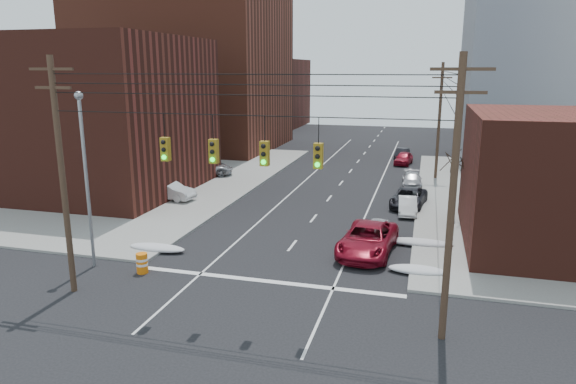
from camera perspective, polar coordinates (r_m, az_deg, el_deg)
The scene contains 27 objects.
ground at distance 20.80m, azimuth -8.32°, elevation -16.65°, with size 160.00×160.00×0.00m, color black.
sidewalk_nw at distance 56.35m, azimuth -22.86°, elevation 1.91°, with size 40.00×40.00×0.15m, color gray.
building_brick_tall at distance 71.80m, azimuth -11.33°, elevation 16.97°, with size 24.00×20.00×30.00m, color brown.
building_brick_near at distance 48.54m, azimuth -22.46°, elevation 7.92°, with size 20.00×16.00×13.00m, color #4D1F17.
building_brick_far at distance 96.48m, azimuth -5.22°, elevation 10.89°, with size 22.00×18.00×12.00m, color #4D1F17.
building_glass at distance 87.97m, azimuth 26.70°, elevation 12.55°, with size 20.00×18.00×22.00m, color gray.
utility_pole_left at distance 25.52m, azimuth -23.82°, elevation 1.94°, with size 2.20×0.28×11.00m.
utility_pole_right at distance 19.97m, azimuth 17.80°, elevation -0.52°, with size 2.20×0.28×11.00m.
utility_pole_far at distance 50.62m, azimuth 16.46°, elevation 7.76°, with size 2.20×0.28×11.00m.
traffic_signals at distance 20.96m, azimuth -5.53°, elevation 4.58°, with size 17.00×0.42×2.02m.
street_light at distance 28.50m, azimuth -21.61°, elevation 2.75°, with size 0.44×0.44×9.32m.
bare_tree at distance 37.35m, azimuth 18.09°, elevation 0.36°, with size 2.09×2.20×4.93m.
snow_nw at distance 31.13m, azimuth -14.35°, elevation -6.02°, with size 3.50×1.08×0.42m, color silver.
snow_ne at distance 27.84m, azimuth 14.18°, elevation -8.39°, with size 3.00×1.08×0.42m, color silver.
snow_east_far at distance 32.07m, azimuth 14.37°, elevation -5.44°, with size 4.00×1.08×0.42m, color silver.
red_pickup at distance 30.00m, azimuth 8.84°, elevation -5.21°, with size 2.81×6.09×1.69m, color maroon.
parked_car_a at distance 32.41m, azimuth 9.82°, elevation -4.23°, with size 1.48×3.67×1.25m, color silver.
parked_car_b at distance 38.65m, azimuth 13.14°, elevation -1.50°, with size 1.30×3.72×1.22m, color white.
parked_car_c at distance 40.72m, azimuth 13.27°, elevation -0.62°, with size 2.31×5.01×1.39m, color black.
parked_car_d at distance 47.70m, azimuth 13.60°, elevation 1.32°, with size 1.73×4.24×1.23m, color #9F9EA2.
parked_car_e at distance 58.58m, azimuth 12.72°, elevation 3.68°, with size 1.64×4.07×1.39m, color maroon.
parked_car_f at distance 61.91m, azimuth 12.57°, elevation 4.15°, with size 1.34×3.85×1.27m, color black.
lot_car_a at distance 42.30m, azimuth -13.08°, elevation 0.17°, with size 1.54×4.40×1.45m, color silver.
lot_car_b at distance 51.15m, azimuth -9.22°, elevation 2.67°, with size 2.51×5.45×1.52m, color #A6A7AB.
lot_car_c at distance 45.10m, azimuth -21.22°, elevation 0.48°, with size 2.17×5.35×1.55m, color black.
lot_car_d at distance 52.36m, azimuth -14.03°, elevation 2.63°, with size 1.65×4.09×1.40m, color #9F9EA2.
construction_barrel at distance 28.05m, azimuth -15.91°, elevation -7.59°, with size 0.79×0.79×1.06m.
Camera 1 is at (7.43, -16.40, 10.42)m, focal length 32.00 mm.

